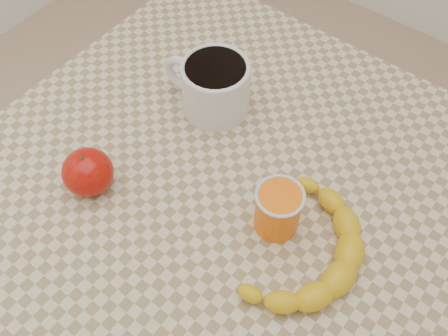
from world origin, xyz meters
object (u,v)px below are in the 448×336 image
Objects in this scene: table at (224,202)px; banana at (305,250)px; orange_juice_glass at (278,209)px; apple at (88,172)px; coffee_mug at (214,85)px.

table is 2.97× the size of banana.
apple is at bearing -156.08° from orange_juice_glass.
orange_juice_glass is 0.07m from banana.
apple is at bearing -162.42° from banana.
table is 0.24m from apple.
apple is (-0.27, -0.12, -0.01)m from orange_juice_glass.
orange_juice_glass is (0.22, -0.13, -0.01)m from coffee_mug.
table is 0.18m from orange_juice_glass.
orange_juice_glass is at bearing -11.11° from table.
apple reaches higher than banana.
coffee_mug is 2.04× the size of orange_juice_glass.
apple reaches higher than table.
table is 0.21m from coffee_mug.
apple is 0.31× the size of banana.
banana is (0.18, -0.04, 0.11)m from table.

